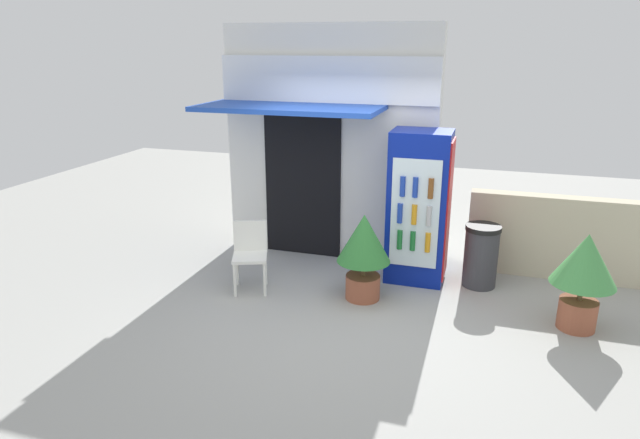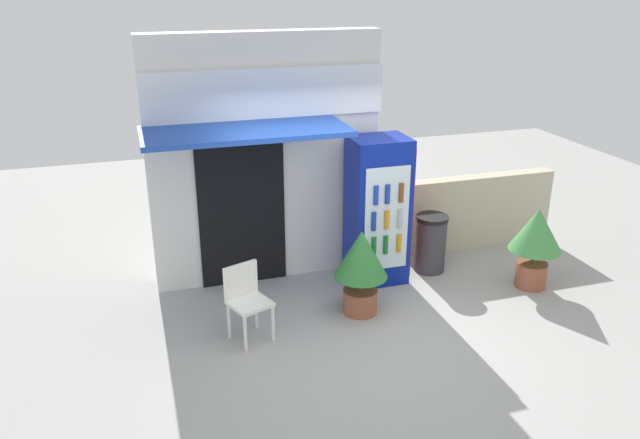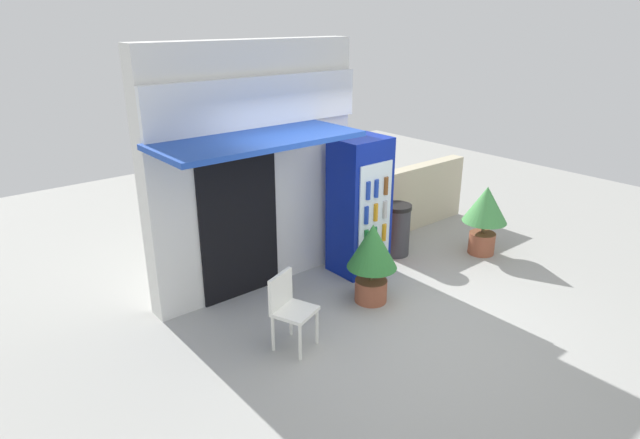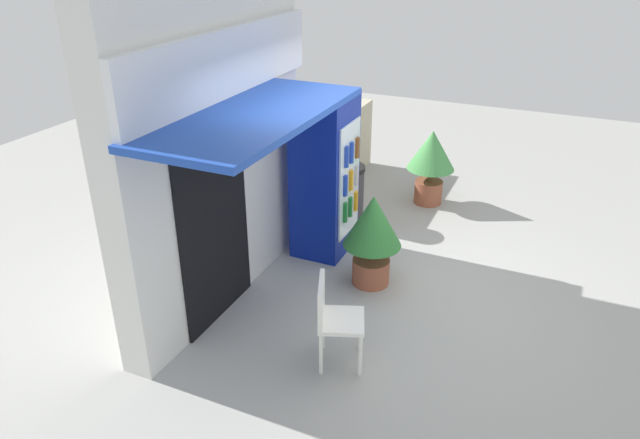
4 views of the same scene
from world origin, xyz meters
name	(u,v)px [view 2 (image 2 of 4)]	position (x,y,z in m)	size (l,w,h in m)	color
ground	(354,331)	(0.00, 0.00, 0.00)	(16.00, 16.00, 0.00)	#A3A39E
storefront_building	(264,157)	(-0.61, 1.69, 1.62)	(2.95, 1.32, 3.13)	silver
drink_cooler	(378,211)	(0.73, 1.16, 0.95)	(0.73, 0.65, 1.90)	navy
plastic_chair	(246,296)	(-1.16, 0.26, 0.49)	(0.52, 0.51, 0.84)	white
potted_plant_near_shop	(361,262)	(0.22, 0.39, 0.64)	(0.62, 0.62, 1.04)	#995138
potted_plant_curbside	(536,238)	(2.54, 0.36, 0.67)	(0.65, 0.65, 1.06)	#995138
trash_bin	(431,243)	(1.51, 1.18, 0.39)	(0.43, 0.43, 0.78)	#38383D
stone_boundary_wall	(475,211)	(2.50, 1.75, 0.53)	(2.37, 0.23, 1.07)	beige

